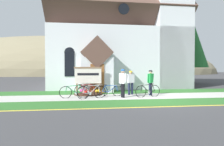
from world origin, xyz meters
TOP-DOWN VIEW (x-y plane):
  - ground at (0.00, 4.00)m, footprint 140.00×140.00m
  - sidewalk_slab at (-0.82, 1.56)m, footprint 32.00×2.37m
  - grass_verge at (-0.82, -0.62)m, footprint 32.00×1.99m
  - church_lawn at (-0.82, 3.93)m, footprint 24.00×2.37m
  - curb_paint_stripe at (-0.82, -1.77)m, footprint 28.00×0.16m
  - church_building at (-0.46, 10.05)m, footprint 12.93×12.40m
  - church_sign at (-3.72, 3.15)m, footprint 1.96×0.14m
  - flower_bed at (-3.71, 2.77)m, footprint 1.89×1.89m
  - bicycle_blue at (-3.77, 2.15)m, footprint 1.68×0.50m
  - bicycle_black at (-2.35, 1.81)m, footprint 1.69×0.12m
  - bicycle_silver at (-4.53, 1.36)m, footprint 1.78×0.11m
  - bicycle_green at (-0.03, 1.21)m, footprint 1.69×0.44m
  - bicycle_white at (-3.52, 1.04)m, footprint 1.72×0.57m
  - cyclist_in_green_jersey at (-0.87, 2.35)m, footprint 0.64×0.32m
  - cyclist_in_orange_jersey at (0.37, 1.91)m, footprint 0.54×0.50m
  - cyclist_in_yellow_jersey at (-1.63, 1.15)m, footprint 0.42×0.69m
  - roadside_conifer at (8.42, 10.75)m, footprint 3.65×3.65m
  - distant_hill at (-9.84, 55.49)m, footprint 103.61×49.00m

SIDE VIEW (x-z plane):
  - ground at x=0.00m, z-range 0.00..0.00m
  - distant_hill at x=-9.84m, z-range -12.24..12.24m
  - curb_paint_stripe at x=-0.82m, z-range 0.00..0.01m
  - grass_verge at x=-0.82m, z-range 0.00..0.01m
  - church_lawn at x=-0.82m, z-range 0.00..0.01m
  - sidewalk_slab at x=-0.82m, z-range 0.00..0.01m
  - flower_bed at x=-3.71m, z-range -0.08..0.26m
  - bicycle_black at x=-2.35m, z-range -0.02..0.75m
  - bicycle_blue at x=-3.77m, z-range -0.02..0.77m
  - bicycle_silver at x=-4.53m, z-range -0.04..0.81m
  - bicycle_green at x=-0.03m, z-range -0.04..0.81m
  - bicycle_white at x=-3.52m, z-range -0.03..0.81m
  - cyclist_in_green_jersey at x=-0.87m, z-range 0.13..1.75m
  - cyclist_in_orange_jersey at x=0.37m, z-range 0.14..1.81m
  - cyclist_in_yellow_jersey at x=-1.63m, z-range 0.16..1.89m
  - church_sign at x=-3.72m, z-range 0.30..2.19m
  - roadside_conifer at x=8.42m, z-range 0.94..8.61m
  - church_building at x=-0.46m, z-range -1.52..11.73m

